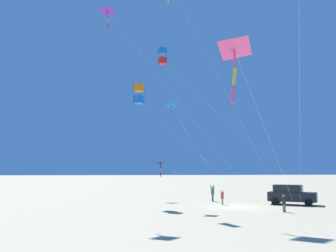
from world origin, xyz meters
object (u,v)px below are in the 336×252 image
at_px(kite_delta_purple_drifting, 108,13).
at_px(kite_box_long_streamer_left, 139,94).
at_px(kite_delta_long_streamer_right, 171,107).
at_px(kite_delta_yellow_midlevel, 161,163).
at_px(cooler_box, 275,200).
at_px(person_adult_flyer, 213,192).
at_px(person_child_grey_jacket, 284,202).
at_px(kite_delta_rainbow_low_near, 234,50).
at_px(kite_box_small_distant, 163,56).
at_px(person_child_green_jacket, 222,197).
at_px(parked_car, 291,194).

bearing_deg(kite_delta_purple_drifting, kite_box_long_streamer_left, -30.44).
bearing_deg(kite_delta_long_streamer_right, kite_delta_yellow_midlevel, -1.47).
bearing_deg(kite_delta_purple_drifting, cooler_box, -76.27).
distance_m(person_adult_flyer, kite_box_long_streamer_left, 12.88).
xyz_separation_m(person_child_grey_jacket, kite_delta_purple_drifting, (3.85, 13.71, 16.00)).
bearing_deg(person_adult_flyer, kite_delta_yellow_midlevel, 69.38).
bearing_deg(kite_delta_rainbow_low_near, kite_box_small_distant, 5.22).
bearing_deg(person_adult_flyer, person_child_grey_jacket, -167.18).
height_order(person_child_green_jacket, kite_delta_long_streamer_right, kite_delta_long_streamer_right).
height_order(person_child_green_jacket, kite_box_long_streamer_left, kite_box_long_streamer_left).
bearing_deg(kite_delta_long_streamer_right, kite_box_small_distant, 138.01).
bearing_deg(person_adult_flyer, kite_delta_long_streamer_right, 130.97).
bearing_deg(kite_delta_yellow_midlevel, kite_box_long_streamer_left, 133.89).
distance_m(kite_delta_purple_drifting, kite_box_small_distant, 6.02).
distance_m(kite_delta_yellow_midlevel, kite_delta_long_streamer_right, 8.30).
distance_m(kite_delta_long_streamer_right, kite_delta_rainbow_low_near, 14.68).
bearing_deg(person_child_grey_jacket, person_child_green_jacket, 22.21).
distance_m(person_child_grey_jacket, kite_delta_purple_drifting, 21.41).
bearing_deg(person_child_green_jacket, person_adult_flyer, -4.68).
xyz_separation_m(cooler_box, person_child_green_jacket, (-1.57, 6.25, 0.52)).
height_order(kite_delta_yellow_midlevel, kite_delta_rainbow_low_near, kite_delta_rainbow_low_near).
relative_size(cooler_box, kite_delta_rainbow_low_near, 0.06).
distance_m(parked_car, kite_delta_long_streamer_right, 14.05).
bearing_deg(parked_car, kite_box_long_streamer_left, 73.13).
relative_size(kite_box_long_streamer_left, kite_delta_rainbow_low_near, 1.18).
relative_size(person_child_grey_jacket, kite_box_small_distant, 0.10).
distance_m(cooler_box, kite_delta_rainbow_low_near, 22.35).
bearing_deg(kite_delta_yellow_midlevel, kite_delta_purple_drifting, 143.88).
bearing_deg(kite_delta_rainbow_low_near, kite_box_long_streamer_left, 8.49).
xyz_separation_m(person_adult_flyer, kite_delta_long_streamer_right, (-4.68, 5.39, 8.06)).
relative_size(cooler_box, kite_delta_yellow_midlevel, 0.09).
xyz_separation_m(kite_delta_long_streamer_right, kite_box_long_streamer_left, (4.00, 2.58, 2.03)).
height_order(person_child_green_jacket, kite_delta_rainbow_low_near, kite_delta_rainbow_low_near).
xyz_separation_m(cooler_box, kite_delta_yellow_midlevel, (4.19, 11.16, 3.83)).
height_order(person_child_grey_jacket, kite_box_small_distant, kite_box_small_distant).
bearing_deg(kite_delta_yellow_midlevel, kite_delta_long_streamer_right, 178.53).
bearing_deg(kite_delta_long_streamer_right, person_adult_flyer, -49.03).
relative_size(cooler_box, kite_delta_long_streamer_right, 0.07).
relative_size(person_child_grey_jacket, kite_delta_purple_drifting, 0.08).
bearing_deg(kite_delta_long_streamer_right, kite_delta_purple_drifting, 106.51).
bearing_deg(person_child_grey_jacket, kite_delta_yellow_midlevel, 31.67).
bearing_deg(kite_delta_rainbow_low_near, person_adult_flyer, -14.99).
relative_size(person_adult_flyer, kite_delta_yellow_midlevel, 0.24).
bearing_deg(parked_car, person_child_grey_jacket, 144.79).
bearing_deg(cooler_box, person_adult_flyer, 69.49).
relative_size(cooler_box, person_child_grey_jacket, 0.43).
xyz_separation_m(parked_car, kite_box_small_distant, (-0.87, 12.54, 12.45)).
bearing_deg(kite_delta_long_streamer_right, person_child_grey_jacket, -125.99).
height_order(cooler_box, kite_delta_purple_drifting, kite_delta_purple_drifting).
height_order(person_child_green_jacket, kite_delta_yellow_midlevel, kite_delta_yellow_midlevel).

